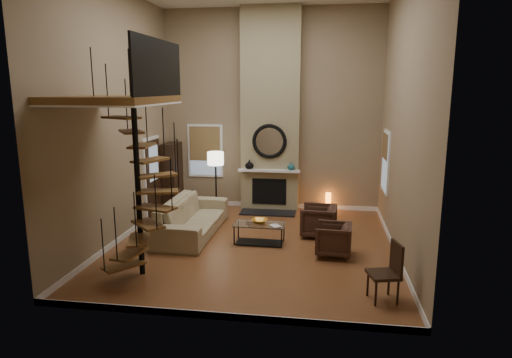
# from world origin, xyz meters

# --- Properties ---
(ground) EXTENTS (6.00, 6.50, 0.01)m
(ground) POSITION_xyz_m (0.00, 0.00, -0.01)
(ground) COLOR #93582F
(ground) RESTS_ON ground
(back_wall) EXTENTS (6.00, 0.02, 5.50)m
(back_wall) POSITION_xyz_m (0.00, 3.25, 2.75)
(back_wall) COLOR #907B5D
(back_wall) RESTS_ON ground
(front_wall) EXTENTS (6.00, 0.02, 5.50)m
(front_wall) POSITION_xyz_m (0.00, -3.25, 2.75)
(front_wall) COLOR #907B5D
(front_wall) RESTS_ON ground
(left_wall) EXTENTS (0.02, 6.50, 5.50)m
(left_wall) POSITION_xyz_m (-3.00, 0.00, 2.75)
(left_wall) COLOR #907B5D
(left_wall) RESTS_ON ground
(right_wall) EXTENTS (0.02, 6.50, 5.50)m
(right_wall) POSITION_xyz_m (3.00, 0.00, 2.75)
(right_wall) COLOR #907B5D
(right_wall) RESTS_ON ground
(baseboard_back) EXTENTS (6.00, 0.02, 0.12)m
(baseboard_back) POSITION_xyz_m (0.00, 3.24, 0.06)
(baseboard_back) COLOR white
(baseboard_back) RESTS_ON ground
(baseboard_front) EXTENTS (6.00, 0.02, 0.12)m
(baseboard_front) POSITION_xyz_m (0.00, -3.24, 0.06)
(baseboard_front) COLOR white
(baseboard_front) RESTS_ON ground
(baseboard_left) EXTENTS (0.02, 6.50, 0.12)m
(baseboard_left) POSITION_xyz_m (-2.99, 0.00, 0.06)
(baseboard_left) COLOR white
(baseboard_left) RESTS_ON ground
(baseboard_right) EXTENTS (0.02, 6.50, 0.12)m
(baseboard_right) POSITION_xyz_m (2.99, 0.00, 0.06)
(baseboard_right) COLOR white
(baseboard_right) RESTS_ON ground
(chimney_breast) EXTENTS (1.60, 0.38, 5.50)m
(chimney_breast) POSITION_xyz_m (0.00, 3.06, 2.75)
(chimney_breast) COLOR #90835D
(chimney_breast) RESTS_ON ground
(hearth) EXTENTS (1.50, 0.60, 0.04)m
(hearth) POSITION_xyz_m (0.00, 2.57, 0.02)
(hearth) COLOR black
(hearth) RESTS_ON ground
(firebox) EXTENTS (0.95, 0.02, 0.72)m
(firebox) POSITION_xyz_m (0.00, 2.86, 0.55)
(firebox) COLOR black
(firebox) RESTS_ON chimney_breast
(mantel) EXTENTS (1.70, 0.18, 0.06)m
(mantel) POSITION_xyz_m (0.00, 2.78, 1.15)
(mantel) COLOR white
(mantel) RESTS_ON chimney_breast
(mirror_frame) EXTENTS (0.94, 0.10, 0.94)m
(mirror_frame) POSITION_xyz_m (0.00, 2.84, 1.95)
(mirror_frame) COLOR black
(mirror_frame) RESTS_ON chimney_breast
(mirror_disc) EXTENTS (0.80, 0.01, 0.80)m
(mirror_disc) POSITION_xyz_m (0.00, 2.85, 1.95)
(mirror_disc) COLOR white
(mirror_disc) RESTS_ON chimney_breast
(vase_left) EXTENTS (0.24, 0.24, 0.25)m
(vase_left) POSITION_xyz_m (-0.55, 2.82, 1.30)
(vase_left) COLOR black
(vase_left) RESTS_ON mantel
(vase_right) EXTENTS (0.20, 0.20, 0.21)m
(vase_right) POSITION_xyz_m (0.60, 2.82, 1.28)
(vase_right) COLOR #1A555C
(vase_right) RESTS_ON mantel
(window_back) EXTENTS (1.02, 0.06, 1.52)m
(window_back) POSITION_xyz_m (-1.90, 3.22, 1.62)
(window_back) COLOR white
(window_back) RESTS_ON back_wall
(window_right) EXTENTS (0.06, 1.02, 1.52)m
(window_right) POSITION_xyz_m (2.97, 2.00, 1.63)
(window_right) COLOR white
(window_right) RESTS_ON right_wall
(entry_door) EXTENTS (0.10, 1.05, 2.16)m
(entry_door) POSITION_xyz_m (-2.95, 1.80, 1.05)
(entry_door) COLOR white
(entry_door) RESTS_ON ground
(loft) EXTENTS (1.70, 2.20, 1.09)m
(loft) POSITION_xyz_m (-2.04, -1.80, 3.24)
(loft) COLOR brown
(loft) RESTS_ON left_wall
(spiral_stair) EXTENTS (1.47, 1.47, 4.06)m
(spiral_stair) POSITION_xyz_m (-1.78, -1.79, 1.78)
(spiral_stair) COLOR black
(spiral_stair) RESTS_ON ground
(hutch) EXTENTS (0.38, 0.81, 1.81)m
(hutch) POSITION_xyz_m (-2.78, 2.84, 0.95)
(hutch) COLOR black
(hutch) RESTS_ON ground
(sofa) EXTENTS (1.13, 2.84, 0.83)m
(sofa) POSITION_xyz_m (-1.56, 0.60, 0.40)
(sofa) COLOR tan
(sofa) RESTS_ON ground
(armchair_near) EXTENTS (0.86, 0.84, 0.73)m
(armchair_near) POSITION_xyz_m (1.47, 0.87, 0.35)
(armchair_near) COLOR #41291E
(armchair_near) RESTS_ON ground
(armchair_far) EXTENTS (0.77, 0.75, 0.65)m
(armchair_far) POSITION_xyz_m (1.78, -0.38, 0.35)
(armchair_far) COLOR #41291E
(armchair_far) RESTS_ON ground
(coffee_table) EXTENTS (1.12, 0.58, 0.43)m
(coffee_table) POSITION_xyz_m (0.11, 0.14, 0.28)
(coffee_table) COLOR silver
(coffee_table) RESTS_ON ground
(bowl) EXTENTS (0.36, 0.36, 0.09)m
(bowl) POSITION_xyz_m (0.11, 0.19, 0.50)
(bowl) COLOR orange
(bowl) RESTS_ON coffee_table
(book) EXTENTS (0.30, 0.31, 0.02)m
(book) POSITION_xyz_m (0.46, -0.01, 0.46)
(book) COLOR gray
(book) RESTS_ON coffee_table
(floor_lamp) EXTENTS (0.43, 0.43, 1.75)m
(floor_lamp) POSITION_xyz_m (-1.35, 2.20, 1.41)
(floor_lamp) COLOR black
(floor_lamp) RESTS_ON ground
(accent_lamp) EXTENTS (0.15, 0.15, 0.53)m
(accent_lamp) POSITION_xyz_m (1.63, 3.07, 0.25)
(accent_lamp) COLOR orange
(accent_lamp) RESTS_ON ground
(side_chair) EXTENTS (0.56, 0.56, 0.98)m
(side_chair) POSITION_xyz_m (2.55, -2.21, 0.53)
(side_chair) COLOR black
(side_chair) RESTS_ON ground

